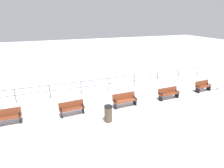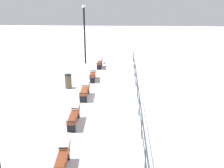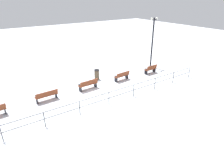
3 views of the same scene
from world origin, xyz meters
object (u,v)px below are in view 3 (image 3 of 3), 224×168
at_px(bench_third, 88,84).
at_px(trash_bin, 97,75).
at_px(bench_nearest, 151,69).
at_px(bench_fourth, 47,95).
at_px(bench_second, 122,76).
at_px(lamppost_near, 153,37).

bearing_deg(bench_third, trash_bin, -51.55).
bearing_deg(bench_nearest, bench_fourth, 87.54).
distance_m(bench_second, bench_fourth, 7.05).
xyz_separation_m(bench_third, trash_bin, (1.45, -1.69, 0.03)).
xyz_separation_m(bench_fourth, lamppost_near, (1.29, -12.08, 2.79)).
distance_m(bench_fourth, lamppost_near, 12.46).
bearing_deg(bench_fourth, trash_bin, -76.76).
distance_m(bench_second, bench_third, 3.53).
relative_size(bench_fourth, trash_bin, 1.71).
bearing_deg(bench_fourth, lamppost_near, -86.05).
xyz_separation_m(bench_fourth, trash_bin, (1.43, -5.21, 0.05)).
bearing_deg(lamppost_near, bench_nearest, 135.95).
bearing_deg(bench_second, bench_fourth, 84.85).
relative_size(bench_nearest, bench_fourth, 0.81).
bearing_deg(bench_second, lamppost_near, -79.40).
height_order(bench_second, bench_fourth, bench_second).
distance_m(bench_nearest, trash_bin, 5.62).
bearing_deg(bench_nearest, lamppost_near, -45.09).
relative_size(bench_second, lamppost_near, 0.30).
height_order(bench_third, bench_fourth, bench_third).
distance_m(bench_nearest, lamppost_near, 3.51).
relative_size(bench_fourth, lamppost_near, 0.32).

